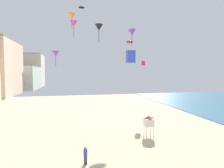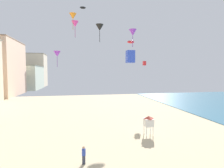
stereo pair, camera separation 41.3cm
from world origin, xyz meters
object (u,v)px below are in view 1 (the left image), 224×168
object	(u,v)px
kite_flyer	(85,154)
kite_black_delta	(99,28)
kite_purple_delta	(56,54)
kite_magenta_delta	(74,24)
kite_red_parafoil	(130,42)
kite_blue_box	(131,57)
kite_black_parafoil	(82,7)
kite_orange_delta	(72,16)
lifeguard_stand	(149,121)
kite_red_box	(143,63)
kite_purple_delta_2	(132,33)

from	to	relation	value
kite_flyer	kite_black_delta	distance (m)	24.04
kite_purple_delta	kite_magenta_delta	world-z (taller)	kite_magenta_delta
kite_red_parafoil	kite_purple_delta	bearing A→B (deg)	155.04
kite_blue_box	kite_magenta_delta	bearing A→B (deg)	107.26
kite_black_parafoil	kite_orange_delta	world-z (taller)	kite_black_parafoil
lifeguard_stand	kite_blue_box	xyz separation A→B (m)	(-2.51, 0.15, 8.41)
kite_red_parafoil	kite_black_parafoil	bearing A→B (deg)	154.32
kite_red_parafoil	kite_black_delta	world-z (taller)	kite_black_delta
kite_orange_delta	kite_red_box	size ratio (longest dim) A/B	3.70
kite_orange_delta	kite_magenta_delta	size ratio (longest dim) A/B	0.89
kite_red_box	kite_purple_delta_2	xyz separation A→B (m)	(-3.72, -3.24, 5.72)
lifeguard_stand	kite_red_box	xyz separation A→B (m)	(5.22, 15.15, 8.44)
kite_blue_box	kite_red_parafoil	bearing A→B (deg)	72.94
kite_purple_delta	kite_red_box	world-z (taller)	kite_purple_delta
kite_black_parafoil	kite_red_box	bearing A→B (deg)	-21.81
kite_magenta_delta	kite_black_parafoil	bearing A→B (deg)	-55.02
kite_black_delta	kite_purple_delta_2	bearing A→B (deg)	0.11
kite_orange_delta	kite_black_delta	xyz separation A→B (m)	(5.02, -6.62, -3.80)
kite_purple_delta	kite_purple_delta_2	size ratio (longest dim) A/B	1.13
kite_black_parafoil	kite_purple_delta_2	world-z (taller)	kite_black_parafoil
kite_blue_box	kite_black_parafoil	bearing A→B (deg)	104.58
lifeguard_stand	kite_red_parafoil	distance (m)	20.40
kite_flyer	kite_black_parafoil	world-z (taller)	kite_black_parafoil
kite_black_parafoil	kite_red_box	size ratio (longest dim) A/B	1.45
kite_flyer	kite_purple_delta_2	distance (m)	25.46
kite_purple_delta	kite_black_parafoil	distance (m)	12.32
kite_flyer	kite_orange_delta	distance (m)	31.30
kite_red_box	kite_blue_box	world-z (taller)	kite_blue_box
kite_red_parafoil	kite_orange_delta	xyz separation A→B (m)	(-12.19, 2.97, 5.58)
kite_orange_delta	kite_blue_box	xyz separation A→B (m)	(7.46, -18.37, -10.18)
lifeguard_stand	kite_orange_delta	xyz separation A→B (m)	(-9.97, 18.52, 18.59)
kite_flyer	kite_blue_box	xyz separation A→B (m)	(6.12, 6.07, 9.33)
kite_red_parafoil	lifeguard_stand	bearing A→B (deg)	-98.10
lifeguard_stand	kite_blue_box	distance (m)	8.78
kite_red_box	kite_blue_box	xyz separation A→B (m)	(-7.73, -15.00, -0.03)
kite_purple_delta_2	kite_red_parafoil	bearing A→B (deg)	78.87
kite_black_delta	kite_blue_box	xyz separation A→B (m)	(2.45, -11.75, -6.38)
kite_black_parafoil	kite_orange_delta	size ratio (longest dim) A/B	0.39
kite_red_box	kite_black_parafoil	bearing A→B (deg)	158.19
kite_red_parafoil	kite_black_parafoil	size ratio (longest dim) A/B	1.15
kite_purple_delta	kite_orange_delta	distance (m)	9.77
kite_flyer	kite_magenta_delta	bearing A→B (deg)	109.58
kite_magenta_delta	kite_black_delta	bearing A→B (deg)	-67.24
kite_flyer	kite_orange_delta	world-z (taller)	kite_orange_delta
kite_purple_delta_2	kite_blue_box	bearing A→B (deg)	-108.82
kite_purple_delta	kite_orange_delta	size ratio (longest dim) A/B	1.10
kite_red_parafoil	kite_magenta_delta	distance (m)	14.86
kite_orange_delta	kite_black_delta	world-z (taller)	kite_orange_delta
kite_flyer	kite_black_parafoil	bearing A→B (deg)	105.78
kite_blue_box	kite_red_box	bearing A→B (deg)	62.73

